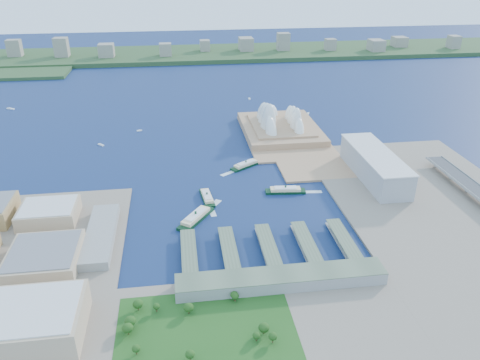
{
  "coord_description": "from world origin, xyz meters",
  "views": [
    {
      "loc": [
        -72.78,
        -482.29,
        288.54
      ],
      "look_at": [
        3.14,
        64.74,
        18.0
      ],
      "focal_mm": 35.0,
      "sensor_mm": 36.0,
      "label": 1
    }
  ],
  "objects": [
    {
      "name": "far_shore",
      "position": [
        0.0,
        980.0,
        6.0
      ],
      "size": [
        2200.0,
        260.0,
        12.0
      ],
      "primitive_type": "cube",
      "color": "#2D4926",
      "rests_on": "ground"
    },
    {
      "name": "west_buildings",
      "position": [
        -250.0,
        -70.0,
        16.5
      ],
      "size": [
        200.0,
        280.0,
        27.0
      ],
      "primitive_type": null,
      "color": "#A38351",
      "rests_on": "west_land"
    },
    {
      "name": "ferry_b",
      "position": [
        23.16,
        144.92,
        4.87
      ],
      "size": [
        50.07,
        39.49,
        9.73
      ],
      "primitive_type": null,
      "rotation": [
        0.0,
        0.0,
        -0.98
      ],
      "color": "black",
      "rests_on": "ground"
    },
    {
      "name": "terminal_building",
      "position": [
        15.0,
        -135.0,
        9.0
      ],
      "size": [
        200.0,
        28.0,
        12.0
      ],
      "primitive_type": "cube",
      "color": "gray",
      "rests_on": "south_land"
    },
    {
      "name": "far_skyline",
      "position": [
        0.0,
        960.0,
        39.5
      ],
      "size": [
        1900.0,
        140.0,
        55.0
      ],
      "primitive_type": null,
      "color": "gray",
      "rests_on": "far_shore"
    },
    {
      "name": "east_land",
      "position": [
        240.0,
        -50.0,
        1.5
      ],
      "size": [
        240.0,
        500.0,
        3.0
      ],
      "primitive_type": "cube",
      "color": "gray",
      "rests_on": "ground"
    },
    {
      "name": "ground",
      "position": [
        0.0,
        0.0,
        0.0
      ],
      "size": [
        3000.0,
        3000.0,
        0.0
      ],
      "primitive_type": "plane",
      "color": "#0F1C48",
      "rests_on": "ground"
    },
    {
      "name": "opera_house",
      "position": [
        105.0,
        280.0,
        32.0
      ],
      "size": [
        134.0,
        180.0,
        58.0
      ],
      "primitive_type": null,
      "color": "white",
      "rests_on": "peninsula"
    },
    {
      "name": "boat_b",
      "position": [
        -142.63,
        322.24,
        1.25
      ],
      "size": [
        9.71,
        4.95,
        2.5
      ],
      "primitive_type": null,
      "rotation": [
        0.0,
        0.0,
        1.76
      ],
      "color": "white",
      "rests_on": "ground"
    },
    {
      "name": "boat_a",
      "position": [
        -201.78,
        261.85,
        1.29
      ],
      "size": [
        11.59,
        12.01,
        2.58
      ],
      "primitive_type": null,
      "rotation": [
        0.0,
        0.0,
        0.76
      ],
      "color": "white",
      "rests_on": "ground"
    },
    {
      "name": "ferry_a",
      "position": [
        -41.8,
        51.42,
        4.7
      ],
      "size": [
        18.12,
        50.86,
        9.41
      ],
      "primitive_type": null,
      "rotation": [
        0.0,
        0.0,
        0.11
      ],
      "color": "black",
      "rests_on": "ground"
    },
    {
      "name": "boat_d",
      "position": [
        -409.42,
        490.06,
        1.48
      ],
      "size": [
        17.48,
        11.12,
        2.96
      ],
      "primitive_type": null,
      "rotation": [
        0.0,
        0.0,
        1.12
      ],
      "color": "white",
      "rests_on": "ground"
    },
    {
      "name": "ferry_wharves",
      "position": [
        14.0,
        -75.0,
        4.65
      ],
      "size": [
        184.0,
        90.0,
        9.3
      ],
      "primitive_type": null,
      "color": "#515F48",
      "rests_on": "ground"
    },
    {
      "name": "boat_c",
      "position": [
        181.57,
        375.52,
        1.36
      ],
      "size": [
        8.4,
        12.38,
        2.71
      ],
      "primitive_type": null,
      "rotation": [
        0.0,
        0.0,
        2.69
      ],
      "color": "white",
      "rests_on": "ground"
    },
    {
      "name": "boat_e",
      "position": [
        83.27,
        493.68,
        1.47
      ],
      "size": [
        5.1,
        12.31,
        2.94
      ],
      "primitive_type": null,
      "rotation": [
        0.0,
        0.0,
        -0.11
      ],
      "color": "white",
      "rests_on": "ground"
    },
    {
      "name": "south_land",
      "position": [
        0.0,
        -210.0,
        1.5
      ],
      "size": [
        720.0,
        180.0,
        3.0
      ],
      "primitive_type": "cube",
      "color": "gray",
      "rests_on": "ground"
    },
    {
      "name": "park",
      "position": [
        -60.0,
        -190.0,
        11.0
      ],
      "size": [
        150.0,
        110.0,
        16.0
      ],
      "primitive_type": null,
      "color": "#194714",
      "rests_on": "south_land"
    },
    {
      "name": "ferry_c",
      "position": [
        -58.97,
        0.72,
        5.75
      ],
      "size": [
        47.55,
        58.64,
        11.49
      ],
      "primitive_type": null,
      "rotation": [
        0.0,
        0.0,
        2.53
      ],
      "color": "black",
      "rests_on": "ground"
    },
    {
      "name": "ferry_d",
      "position": [
        62.88,
        55.86,
        5.0
      ],
      "size": [
        54.0,
        18.6,
        10.01
      ],
      "primitive_type": null,
      "rotation": [
        0.0,
        0.0,
        1.47
      ],
      "color": "black",
      "rests_on": "ground"
    },
    {
      "name": "toaster_building",
      "position": [
        195.0,
        80.0,
        20.5
      ],
      "size": [
        45.0,
        155.0,
        35.0
      ],
      "primitive_type": "cube",
      "color": "#98989D",
      "rests_on": "east_land"
    },
    {
      "name": "peninsula",
      "position": [
        107.5,
        260.0,
        1.5
      ],
      "size": [
        135.0,
        220.0,
        3.0
      ],
      "primitive_type": "cube",
      "color": "tan",
      "rests_on": "ground"
    }
  ]
}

